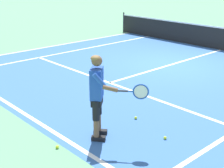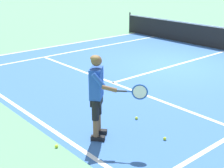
% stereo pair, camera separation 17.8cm
% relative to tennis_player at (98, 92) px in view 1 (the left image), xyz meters
% --- Properties ---
extents(ground_plane, '(80.00, 80.00, 0.00)m').
position_rel_tennis_player_xyz_m(ground_plane, '(-2.37, 5.39, -0.99)').
color(ground_plane, '#609E70').
extents(court_inner_surface, '(10.98, 9.80, 0.00)m').
position_rel_tennis_player_xyz_m(court_inner_surface, '(-2.37, 4.14, -0.99)').
color(court_inner_surface, '#3866A8').
rests_on(court_inner_surface, ground).
extents(line_baseline, '(10.98, 0.10, 0.01)m').
position_rel_tennis_player_xyz_m(line_baseline, '(-2.37, -0.56, -0.99)').
color(line_baseline, white).
rests_on(line_baseline, ground).
extents(line_service, '(8.23, 0.10, 0.01)m').
position_rel_tennis_player_xyz_m(line_service, '(-2.37, 2.44, -0.99)').
color(line_service, white).
rests_on(line_service, ground).
extents(line_centre_service, '(0.10, 6.40, 0.01)m').
position_rel_tennis_player_xyz_m(line_centre_service, '(-2.37, 5.64, -0.99)').
color(line_centre_service, white).
rests_on(line_centre_service, ground).
extents(line_singles_left, '(0.10, 9.40, 0.01)m').
position_rel_tennis_player_xyz_m(line_singles_left, '(-6.48, 4.14, -0.99)').
color(line_singles_left, white).
rests_on(line_singles_left, ground).
extents(line_doubles_left, '(0.10, 9.40, 0.01)m').
position_rel_tennis_player_xyz_m(line_doubles_left, '(-7.86, 4.14, -0.99)').
color(line_doubles_left, white).
rests_on(line_doubles_left, ground).
extents(tennis_net, '(11.96, 0.08, 1.07)m').
position_rel_tennis_player_xyz_m(tennis_net, '(-2.37, 8.84, -0.49)').
color(tennis_net, '#333338').
rests_on(tennis_net, ground).
extents(tennis_player, '(1.18, 0.69, 1.71)m').
position_rel_tennis_player_xyz_m(tennis_player, '(0.00, 0.00, 0.00)').
color(tennis_player, black).
rests_on(tennis_player, ground).
extents(tennis_ball_near_feet, '(0.07, 0.07, 0.07)m').
position_rel_tennis_player_xyz_m(tennis_ball_near_feet, '(0.97, 0.92, -0.96)').
color(tennis_ball_near_feet, '#CCE02D').
rests_on(tennis_ball_near_feet, ground).
extents(tennis_ball_by_baseline, '(0.07, 0.07, 0.07)m').
position_rel_tennis_player_xyz_m(tennis_ball_by_baseline, '(-0.20, -0.87, -0.96)').
color(tennis_ball_by_baseline, '#CCE02D').
rests_on(tennis_ball_by_baseline, ground).
extents(tennis_ball_mid_court, '(0.07, 0.07, 0.07)m').
position_rel_tennis_player_xyz_m(tennis_ball_mid_court, '(-0.09, 1.18, -0.96)').
color(tennis_ball_mid_court, '#CCE02D').
rests_on(tennis_ball_mid_court, ground).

